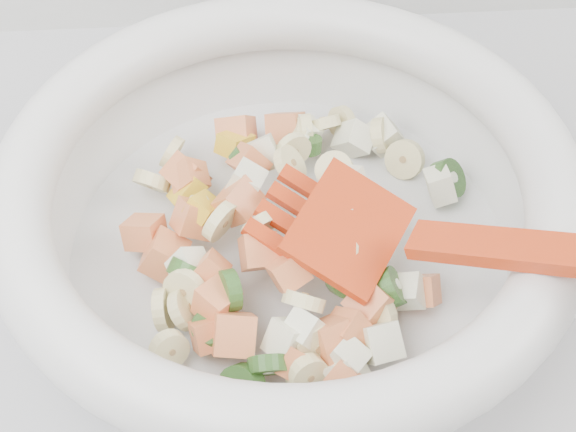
{
  "coord_description": "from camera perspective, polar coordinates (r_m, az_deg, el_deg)",
  "views": [
    {
      "loc": [
        0.06,
        1.11,
        1.36
      ],
      "look_at": [
        0.08,
        1.47,
        0.95
      ],
      "focal_mm": 55.0,
      "sensor_mm": 36.0,
      "label": 1
    }
  ],
  "objects": [
    {
      "name": "mixing_bowl",
      "position": [
        0.54,
        0.07,
        0.5
      ],
      "size": [
        0.45,
        0.36,
        0.16
      ],
      "color": "silver",
      "rests_on": "counter"
    }
  ]
}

